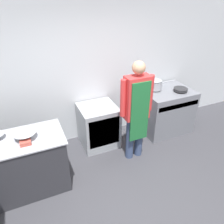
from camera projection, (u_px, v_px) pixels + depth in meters
ground_plane at (140, 209)px, 3.13m from camera, size 14.00×14.00×0.00m
wall_back at (89, 74)px, 4.11m from camera, size 8.00×0.05×2.70m
prep_counter at (25, 165)px, 3.25m from camera, size 1.24×0.71×0.92m
stove at (165, 110)px, 4.69m from camera, size 1.02×0.80×0.95m
fridge_unit at (98, 126)px, 4.26m from camera, size 0.69×0.67×0.83m
person_cook at (137, 107)px, 3.62m from camera, size 0.59×0.24×1.81m
mixing_bowl at (25, 135)px, 3.03m from camera, size 0.32×0.32×0.10m
plastic_tub at (25, 142)px, 2.94m from camera, size 0.14×0.14×0.06m
stock_pot at (155, 84)px, 4.43m from camera, size 0.28×0.28×0.21m
saute_pan at (181, 89)px, 4.40m from camera, size 0.28×0.28×0.05m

